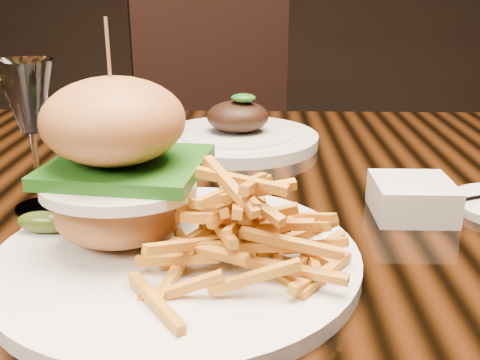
{
  "coord_description": "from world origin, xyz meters",
  "views": [
    {
      "loc": [
        0.02,
        -0.66,
        1.0
      ],
      "look_at": [
        0.0,
        -0.13,
        0.81
      ],
      "focal_mm": 42.0,
      "sensor_mm": 36.0,
      "label": 1
    }
  ],
  "objects_px": {
    "dining_table": "(242,244)",
    "far_dish": "(238,135)",
    "chair_far": "(222,149)",
    "burger_plate": "(171,205)",
    "wine_glass": "(29,102)"
  },
  "relations": [
    {
      "from": "wine_glass",
      "to": "chair_far",
      "type": "relative_size",
      "value": 0.18
    },
    {
      "from": "far_dish",
      "to": "chair_far",
      "type": "distance_m",
      "value": 0.72
    },
    {
      "from": "burger_plate",
      "to": "far_dish",
      "type": "bearing_deg",
      "value": 102.82
    },
    {
      "from": "dining_table",
      "to": "wine_glass",
      "type": "bearing_deg",
      "value": -163.71
    },
    {
      "from": "dining_table",
      "to": "wine_glass",
      "type": "relative_size",
      "value": 9.34
    },
    {
      "from": "wine_glass",
      "to": "dining_table",
      "type": "bearing_deg",
      "value": 16.29
    },
    {
      "from": "burger_plate",
      "to": "chair_far",
      "type": "relative_size",
      "value": 0.36
    },
    {
      "from": "burger_plate",
      "to": "far_dish",
      "type": "height_order",
      "value": "burger_plate"
    },
    {
      "from": "wine_glass",
      "to": "chair_far",
      "type": "bearing_deg",
      "value": 80.88
    },
    {
      "from": "far_dish",
      "to": "chair_far",
      "type": "xyz_separation_m",
      "value": [
        -0.07,
        0.68,
        -0.23
      ]
    },
    {
      "from": "far_dish",
      "to": "chair_far",
      "type": "bearing_deg",
      "value": 95.57
    },
    {
      "from": "dining_table",
      "to": "burger_plate",
      "type": "xyz_separation_m",
      "value": [
        -0.06,
        -0.2,
        0.14
      ]
    },
    {
      "from": "burger_plate",
      "to": "far_dish",
      "type": "distance_m",
      "value": 0.41
    },
    {
      "from": "dining_table",
      "to": "far_dish",
      "type": "distance_m",
      "value": 0.22
    },
    {
      "from": "burger_plate",
      "to": "dining_table",
      "type": "bearing_deg",
      "value": 93.04
    }
  ]
}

